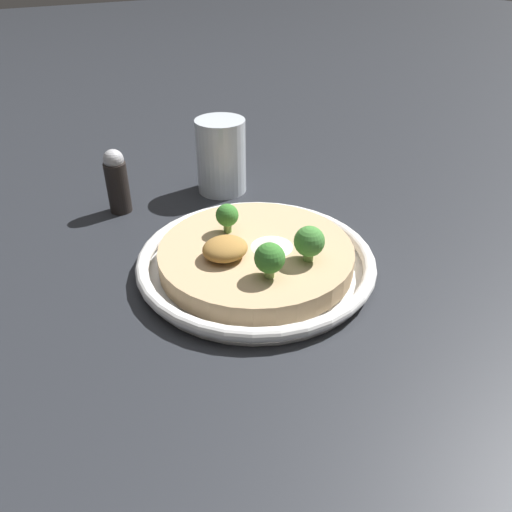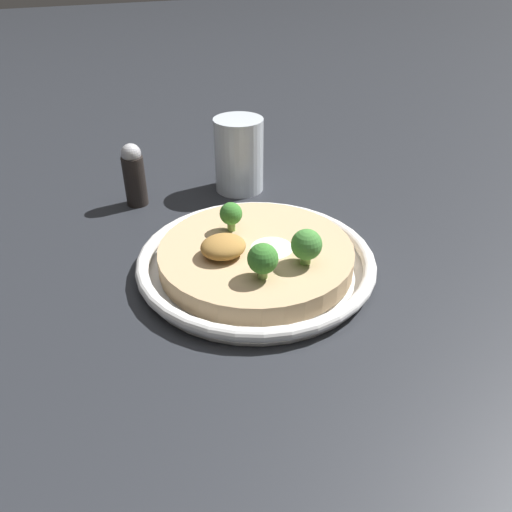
{
  "view_description": "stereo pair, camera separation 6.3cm",
  "coord_description": "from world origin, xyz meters",
  "px_view_note": "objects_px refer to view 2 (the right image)",
  "views": [
    {
      "loc": [
        -0.28,
        -0.44,
        0.36
      ],
      "look_at": [
        0.0,
        0.0,
        0.02
      ],
      "focal_mm": 35.0,
      "sensor_mm": 36.0,
      "label": 1
    },
    {
      "loc": [
        -0.23,
        -0.48,
        0.36
      ],
      "look_at": [
        0.0,
        0.0,
        0.02
      ],
      "focal_mm": 35.0,
      "sensor_mm": 36.0,
      "label": 2
    }
  ],
  "objects_px": {
    "broccoli_front": "(307,245)",
    "broccoli_back_left": "(231,214)",
    "broccoli_front_left": "(263,259)",
    "drinking_glass": "(239,155)",
    "pepper_shaker": "(134,175)",
    "risotto_bowl": "(256,259)"
  },
  "relations": [
    {
      "from": "pepper_shaker",
      "to": "drinking_glass",
      "type": "bearing_deg",
      "value": -6.14
    },
    {
      "from": "broccoli_front",
      "to": "broccoli_back_left",
      "type": "distance_m",
      "value": 0.12
    },
    {
      "from": "drinking_glass",
      "to": "broccoli_front_left",
      "type": "bearing_deg",
      "value": -108.98
    },
    {
      "from": "risotto_bowl",
      "to": "pepper_shaker",
      "type": "distance_m",
      "value": 0.27
    },
    {
      "from": "broccoli_front_left",
      "to": "broccoli_back_left",
      "type": "bearing_deg",
      "value": 84.86
    },
    {
      "from": "broccoli_front_left",
      "to": "drinking_glass",
      "type": "relative_size",
      "value": 0.36
    },
    {
      "from": "risotto_bowl",
      "to": "drinking_glass",
      "type": "xyz_separation_m",
      "value": [
        0.08,
        0.23,
        0.04
      ]
    },
    {
      "from": "broccoli_front",
      "to": "pepper_shaker",
      "type": "bearing_deg",
      "value": 112.51
    },
    {
      "from": "broccoli_front_left",
      "to": "drinking_glass",
      "type": "distance_m",
      "value": 0.31
    },
    {
      "from": "pepper_shaker",
      "to": "risotto_bowl",
      "type": "bearing_deg",
      "value": -70.19
    },
    {
      "from": "risotto_bowl",
      "to": "pepper_shaker",
      "type": "bearing_deg",
      "value": 109.81
    },
    {
      "from": "broccoli_front",
      "to": "drinking_glass",
      "type": "distance_m",
      "value": 0.29
    },
    {
      "from": "risotto_bowl",
      "to": "drinking_glass",
      "type": "bearing_deg",
      "value": 71.01
    },
    {
      "from": "broccoli_back_left",
      "to": "pepper_shaker",
      "type": "height_order",
      "value": "pepper_shaker"
    },
    {
      "from": "broccoli_front_left",
      "to": "pepper_shaker",
      "type": "bearing_deg",
      "value": 102.42
    },
    {
      "from": "broccoli_front_left",
      "to": "broccoli_front",
      "type": "xyz_separation_m",
      "value": [
        0.06,
        0.0,
        0.0
      ]
    },
    {
      "from": "risotto_bowl",
      "to": "broccoli_front_left",
      "type": "xyz_separation_m",
      "value": [
        -0.02,
        -0.06,
        0.04
      ]
    },
    {
      "from": "broccoli_back_left",
      "to": "pepper_shaker",
      "type": "relative_size",
      "value": 0.4
    },
    {
      "from": "broccoli_front_left",
      "to": "drinking_glass",
      "type": "xyz_separation_m",
      "value": [
        0.1,
        0.29,
        0.0
      ]
    },
    {
      "from": "broccoli_back_left",
      "to": "risotto_bowl",
      "type": "bearing_deg",
      "value": -78.06
    },
    {
      "from": "broccoli_front_left",
      "to": "broccoli_back_left",
      "type": "distance_m",
      "value": 0.11
    },
    {
      "from": "broccoli_front",
      "to": "broccoli_back_left",
      "type": "relative_size",
      "value": 1.12
    }
  ]
}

